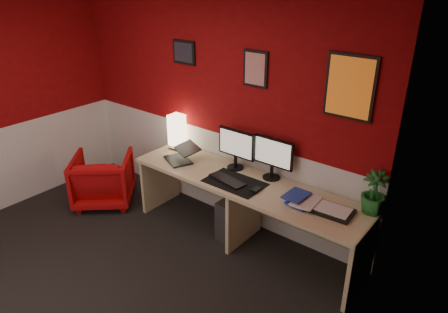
# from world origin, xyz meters

# --- Properties ---
(ground) EXTENTS (4.00, 3.50, 0.01)m
(ground) POSITION_xyz_m (0.00, 0.00, 0.00)
(ground) COLOR black
(ground) RESTS_ON ground
(ceiling) EXTENTS (4.00, 3.50, 0.01)m
(ceiling) POSITION_xyz_m (0.00, 0.00, 2.50)
(ceiling) COLOR white
(ceiling) RESTS_ON ground
(wall_back) EXTENTS (4.00, 0.01, 2.50)m
(wall_back) POSITION_xyz_m (0.00, 1.75, 1.25)
(wall_back) COLOR maroon
(wall_back) RESTS_ON ground
(wall_right) EXTENTS (0.01, 3.50, 2.50)m
(wall_right) POSITION_xyz_m (2.00, 0.00, 1.25)
(wall_right) COLOR maroon
(wall_right) RESTS_ON ground
(wainscot_back) EXTENTS (4.00, 0.01, 1.00)m
(wainscot_back) POSITION_xyz_m (0.00, 1.75, 0.50)
(wainscot_back) COLOR silver
(wainscot_back) RESTS_ON ground
(desk) EXTENTS (2.60, 0.65, 0.73)m
(desk) POSITION_xyz_m (0.71, 1.41, 0.36)
(desk) COLOR tan
(desk) RESTS_ON ground
(shoji_lamp) EXTENTS (0.16, 0.16, 0.40)m
(shoji_lamp) POSITION_xyz_m (-0.42, 1.59, 0.93)
(shoji_lamp) COLOR #FFE5B2
(shoji_lamp) RESTS_ON desk
(laptop) EXTENTS (0.40, 0.35, 0.22)m
(laptop) POSITION_xyz_m (-0.16, 1.34, 0.84)
(laptop) COLOR black
(laptop) RESTS_ON desk
(monitor_left) EXTENTS (0.45, 0.06, 0.58)m
(monitor_left) POSITION_xyz_m (0.45, 1.59, 1.02)
(monitor_left) COLOR black
(monitor_left) RESTS_ON desk
(monitor_right) EXTENTS (0.45, 0.06, 0.58)m
(monitor_right) POSITION_xyz_m (0.88, 1.64, 1.02)
(monitor_right) COLOR black
(monitor_right) RESTS_ON desk
(desk_mat) EXTENTS (0.60, 0.38, 0.01)m
(desk_mat) POSITION_xyz_m (0.65, 1.32, 0.73)
(desk_mat) COLOR black
(desk_mat) RESTS_ON desk
(keyboard) EXTENTS (0.44, 0.20, 0.02)m
(keyboard) POSITION_xyz_m (0.57, 1.30, 0.74)
(keyboard) COLOR black
(keyboard) RESTS_ON desk_mat
(mouse) EXTENTS (0.06, 0.10, 0.03)m
(mouse) POSITION_xyz_m (0.92, 1.30, 0.75)
(mouse) COLOR black
(mouse) RESTS_ON desk_mat
(book_bottom) EXTENTS (0.24, 0.30, 0.03)m
(book_bottom) POSITION_xyz_m (1.27, 1.41, 0.74)
(book_bottom) COLOR #22399D
(book_bottom) RESTS_ON desk
(book_middle) EXTENTS (0.23, 0.31, 0.02)m
(book_middle) POSITION_xyz_m (1.30, 1.38, 0.77)
(book_middle) COLOR silver
(book_middle) RESTS_ON book_bottom
(book_top) EXTENTS (0.20, 0.26, 0.02)m
(book_top) POSITION_xyz_m (1.21, 1.39, 0.79)
(book_top) COLOR #22399D
(book_top) RESTS_ON book_middle
(zen_tray) EXTENTS (0.36, 0.27, 0.03)m
(zen_tray) POSITION_xyz_m (1.66, 1.42, 0.74)
(zen_tray) COLOR black
(zen_tray) RESTS_ON desk
(potted_plant) EXTENTS (0.23, 0.23, 0.40)m
(potted_plant) POSITION_xyz_m (1.92, 1.64, 0.93)
(potted_plant) COLOR #19591E
(potted_plant) RESTS_ON desk
(pc_tower) EXTENTS (0.20, 0.45, 0.45)m
(pc_tower) POSITION_xyz_m (0.55, 1.46, 0.23)
(pc_tower) COLOR #99999E
(pc_tower) RESTS_ON ground
(armchair) EXTENTS (0.97, 0.97, 0.63)m
(armchair) POSITION_xyz_m (-1.15, 0.99, 0.32)
(armchair) COLOR #B60E0F
(armchair) RESTS_ON ground
(art_left) EXTENTS (0.32, 0.02, 0.26)m
(art_left) POSITION_xyz_m (-0.39, 1.74, 1.85)
(art_left) COLOR black
(art_left) RESTS_ON wall_back
(art_center) EXTENTS (0.28, 0.02, 0.36)m
(art_center) POSITION_xyz_m (0.57, 1.74, 1.80)
(art_center) COLOR red
(art_center) RESTS_ON wall_back
(art_right) EXTENTS (0.44, 0.02, 0.56)m
(art_right) POSITION_xyz_m (1.55, 1.74, 1.78)
(art_right) COLOR orange
(art_right) RESTS_ON wall_back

